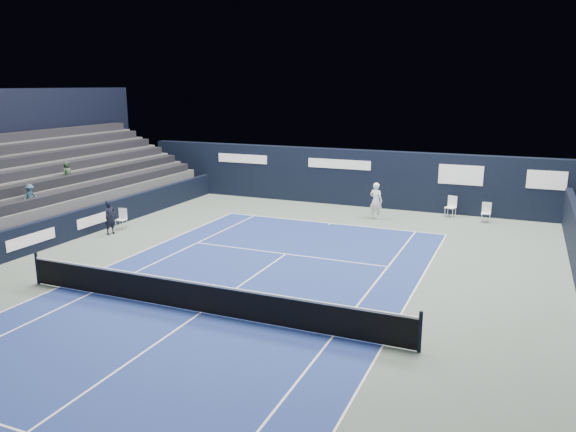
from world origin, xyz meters
name	(u,v)px	position (x,y,z in m)	size (l,w,h in m)	color
ground	(233,291)	(0.00, 2.00, 0.00)	(48.00, 48.00, 0.00)	#54645A
court_surface	(201,313)	(0.00, 0.00, 0.00)	(10.97, 23.77, 0.01)	navy
folding_chair_back_a	(452,203)	(5.22, 15.69, 0.71)	(0.58, 0.60, 1.07)	white
folding_chair_back_b	(486,211)	(6.93, 15.10, 0.56)	(0.44, 0.43, 0.99)	silver
line_judge_chair	(122,217)	(-8.66, 7.14, 0.55)	(0.47, 0.46, 0.96)	white
line_judge	(110,217)	(-8.49, 6.15, 0.77)	(0.56, 0.37, 1.54)	black
court_markings	(201,312)	(0.00, 0.00, 0.01)	(11.03, 23.83, 0.00)	white
tennis_net	(200,297)	(0.00, 0.00, 0.51)	(12.90, 0.10, 1.10)	black
back_sponsor_wall	(358,178)	(0.01, 16.50, 1.55)	(26.00, 0.63, 3.10)	black
side_barrier_left	(90,220)	(-9.50, 5.97, 0.60)	(0.33, 22.00, 1.20)	black
spectator_stand	(42,181)	(-13.28, 6.99, 1.95)	(6.00, 18.00, 6.40)	#464649
tennis_player	(376,201)	(1.77, 13.70, 0.93)	(0.76, 0.91, 1.85)	white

